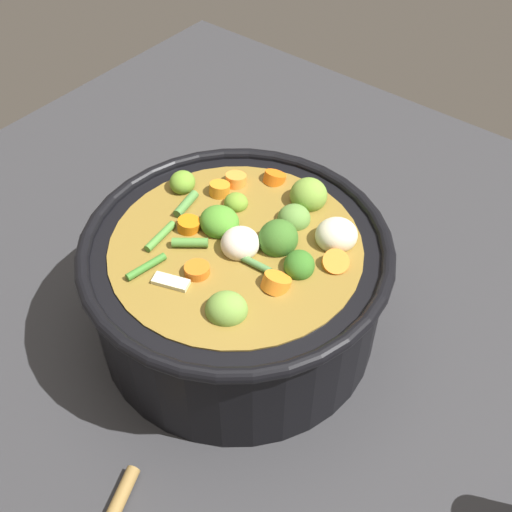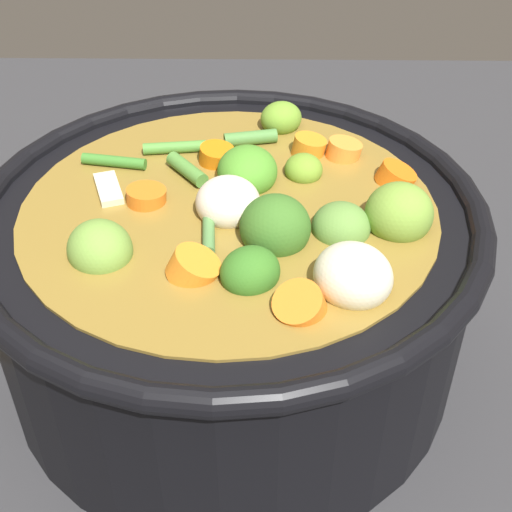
# 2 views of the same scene
# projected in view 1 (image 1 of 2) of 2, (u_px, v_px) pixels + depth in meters

# --- Properties ---
(ground_plane) EXTENTS (1.10, 1.10, 0.00)m
(ground_plane) POSITION_uv_depth(u_px,v_px,m) (238.00, 325.00, 0.75)
(ground_plane) COLOR #2D2D30
(cooking_pot) EXTENTS (0.33, 0.33, 0.16)m
(cooking_pot) POSITION_uv_depth(u_px,v_px,m) (238.00, 283.00, 0.70)
(cooking_pot) COLOR black
(cooking_pot) RESTS_ON ground_plane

